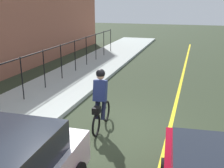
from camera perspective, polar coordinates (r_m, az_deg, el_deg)
The scene contains 5 objects.
ground_plane at distance 8.31m, azimuth 0.47°, elevation -9.07°, with size 80.00×80.00×0.00m, color #2C3523.
lane_line_centre at distance 8.04m, azimuth 11.64°, elevation -10.34°, with size 36.00×0.12×0.01m, color yellow.
sidewalk at distance 9.73m, azimuth -19.17°, elevation -5.59°, with size 40.00×3.20×0.15m, color #A2AAA5.
iron_fence at distance 10.36m, azimuth -18.39°, elevation 2.98°, with size 21.45×0.04×1.60m.
cyclist_lead at distance 7.88m, azimuth -2.40°, elevation -3.36°, with size 1.71×0.38×1.83m.
Camera 1 is at (-7.16, -2.15, 3.62)m, focal length 43.92 mm.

